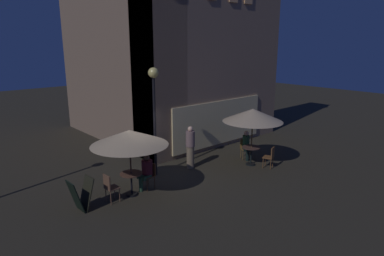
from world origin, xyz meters
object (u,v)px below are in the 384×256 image
patron_seated_1 (146,170)px  patio_umbrella_1 (129,138)px  cafe_chair_2 (110,186)px  cafe_chair_0 (270,156)px  cafe_chair_1 (245,147)px  cafe_table_1 (131,179)px  cafe_chair_3 (149,173)px  cafe_table_0 (251,152)px  patio_umbrella_0 (253,115)px  patron_standing_2 (190,147)px  patron_seated_0 (246,144)px  street_lamp_near_corner (154,95)px  menu_sandwich_board (81,195)px

patron_seated_1 → patio_umbrella_1: bearing=0.0°
patio_umbrella_1 → cafe_chair_2: 1.65m
patio_umbrella_1 → patron_seated_1: 1.45m
cafe_chair_0 → cafe_chair_1: cafe_chair_0 is taller
cafe_table_1 → cafe_chair_3: size_ratio=0.86×
cafe_table_0 → cafe_chair_2: cafe_chair_2 is taller
patio_umbrella_0 → patron_standing_2: (-2.13, 1.41, -1.24)m
patio_umbrella_0 → cafe_chair_3: bearing=168.9°
cafe_chair_2 → patron_standing_2: 4.02m
cafe_table_0 → cafe_chair_0: bearing=-70.5°
patio_umbrella_0 → patron_seated_0: bearing=56.0°
cafe_table_1 → cafe_chair_1: cafe_chair_1 is taller
cafe_table_1 → patio_umbrella_0: 5.56m
cafe_chair_2 → patron_seated_0: size_ratio=0.76×
patio_umbrella_0 → cafe_chair_0: 1.78m
patio_umbrella_1 → patron_seated_0: (5.69, -0.19, -1.30)m
street_lamp_near_corner → cafe_chair_3: bearing=-136.2°
street_lamp_near_corner → cafe_table_1: street_lamp_near_corner is taller
menu_sandwich_board → cafe_chair_2: bearing=-8.4°
cafe_chair_2 → patron_seated_1: size_ratio=0.77×
cafe_chair_3 → patron_seated_0: (4.91, -0.28, 0.16)m
cafe_chair_0 → cafe_chair_1: size_ratio=1.06×
patio_umbrella_0 → cafe_chair_3: patio_umbrella_0 is taller
menu_sandwich_board → cafe_table_0: menu_sandwich_board is taller
cafe_chair_1 → patron_standing_2: patron_standing_2 is taller
menu_sandwich_board → cafe_chair_0: size_ratio=1.12×
cafe_chair_3 → patron_standing_2: bearing=-174.2°
patio_umbrella_0 → cafe_chair_2: size_ratio=2.58×
cafe_chair_2 → patron_standing_2: bearing=7.5°
cafe_chair_0 → street_lamp_near_corner: bearing=37.7°
cafe_chair_0 → patron_seated_1: (-4.91, 1.64, 0.16)m
cafe_table_0 → cafe_chair_1: size_ratio=0.92×
cafe_chair_0 → cafe_chair_1: 1.51m
menu_sandwich_board → patio_umbrella_1: patio_umbrella_1 is taller
patio_umbrella_1 → cafe_chair_1: (5.77, -0.07, -1.49)m
cafe_table_1 → patron_seated_1: (0.64, 0.07, 0.13)m
cafe_table_1 → cafe_chair_0: cafe_chair_0 is taller
cafe_table_1 → cafe_chair_2: size_ratio=0.82×
cafe_chair_2 → cafe_chair_3: size_ratio=1.05×
cafe_table_0 → patron_seated_0: size_ratio=0.62×
cafe_table_0 → cafe_chair_1: cafe_chair_1 is taller
patio_umbrella_0 → cafe_chair_3: (-4.50, 0.89, -1.57)m
menu_sandwich_board → patio_umbrella_1: 2.27m
cafe_chair_2 → patron_seated_0: patron_seated_0 is taller
street_lamp_near_corner → patio_umbrella_0: size_ratio=1.68×
street_lamp_near_corner → cafe_chair_3: 2.84m
menu_sandwich_board → patio_umbrella_0: patio_umbrella_0 is taller
patio_umbrella_0 → patron_standing_2: patio_umbrella_0 is taller
cafe_chair_3 → patron_seated_0: size_ratio=0.72×
patron_seated_0 → patron_seated_1: (-5.05, 0.26, -0.00)m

